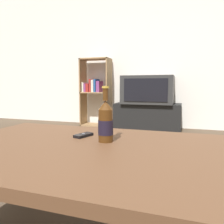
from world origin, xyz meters
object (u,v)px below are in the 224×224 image
at_px(bookshelf, 95,91).
at_px(cell_phone, 83,135).
at_px(tv_stand, 148,116).
at_px(beer_bottle, 106,122).
at_px(television, 148,90).

xyz_separation_m(bookshelf, cell_phone, (1.02, -2.65, -0.16)).
xyz_separation_m(tv_stand, beer_bottle, (0.20, -2.63, 0.34)).
height_order(television, beer_bottle, television).
bearing_deg(television, bookshelf, 174.74).
distance_m(tv_stand, bookshelf, 1.05).
bearing_deg(cell_phone, bookshelf, 129.60).
bearing_deg(cell_phone, beer_bottle, -4.47).
height_order(tv_stand, bookshelf, bookshelf).
xyz_separation_m(television, bookshelf, (-0.96, 0.09, -0.02)).
distance_m(bookshelf, beer_bottle, 2.95).
relative_size(television, bookshelf, 0.67).
relative_size(bookshelf, beer_bottle, 4.69).
bearing_deg(tv_stand, television, -90.00).
distance_m(tv_stand, cell_phone, 2.58).
relative_size(tv_stand, cell_phone, 9.55).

